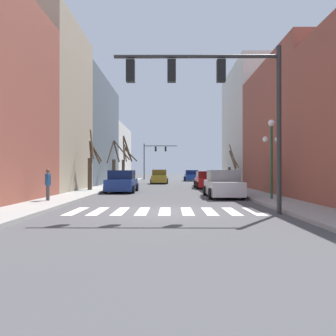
{
  "coord_description": "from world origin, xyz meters",
  "views": [
    {
      "loc": [
        0.22,
        -13.04,
        1.69
      ],
      "look_at": [
        -0.01,
        20.52,
        1.85
      ],
      "focal_mm": 35.0,
      "sensor_mm": 36.0,
      "label": 1
    }
  ],
  "objects": [
    {
      "name": "street_tree_left_far",
      "position": [
        5.99,
        18.07,
        1.78
      ],
      "size": [
        0.79,
        1.55,
        3.96
      ],
      "color": "brown",
      "rests_on": "sidewalk_right"
    },
    {
      "name": "pedestrian_crossing_street",
      "position": [
        -5.9,
        3.25,
        1.08
      ],
      "size": [
        0.44,
        0.61,
        1.58
      ],
      "rotation": [
        0.0,
        0.0,
        5.28
      ],
      "color": "#4C4C51",
      "rests_on": "sidewalk_left"
    },
    {
      "name": "car_parked_left_far",
      "position": [
        3.42,
        6.89,
        0.78
      ],
      "size": [
        2.09,
        4.64,
        1.66
      ],
      "rotation": [
        0.0,
        0.0,
        1.57
      ],
      "color": "silver",
      "rests_on": "ground_plane"
    },
    {
      "name": "street_lamp_right_corner",
      "position": [
        5.57,
        4.25,
        3.12
      ],
      "size": [
        0.95,
        0.36,
        4.18
      ],
      "color": "#1E4C2D",
      "rests_on": "sidewalk_right"
    },
    {
      "name": "street_tree_left_near",
      "position": [
        -5.39,
        19.77,
        2.08
      ],
      "size": [
        2.11,
        1.91,
        4.52
      ],
      "color": "#473828",
      "rests_on": "sidewalk_left"
    },
    {
      "name": "sidewalk_right",
      "position": [
        5.66,
        0.0,
        0.07
      ],
      "size": [
        2.15,
        90.0,
        0.15
      ],
      "color": "#9E9E99",
      "rests_on": "ground_plane"
    },
    {
      "name": "car_driving_away_lane",
      "position": [
        -3.38,
        11.28,
        0.77
      ],
      "size": [
        2.17,
        4.22,
        1.64
      ],
      "rotation": [
        0.0,
        0.0,
        1.57
      ],
      "color": "navy",
      "rests_on": "ground_plane"
    },
    {
      "name": "sidewalk_left",
      "position": [
        -5.66,
        0.0,
        0.07
      ],
      "size": [
        2.15,
        90.0,
        0.15
      ],
      "color": "#9E9E99",
      "rests_on": "ground_plane"
    },
    {
      "name": "traffic_signal_far",
      "position": [
        -2.7,
        43.95,
        4.47
      ],
      "size": [
        5.85,
        0.28,
        6.22
      ],
      "color": "#2D2D2D",
      "rests_on": "ground_plane"
    },
    {
      "name": "street_tree_right_far",
      "position": [
        -5.26,
        26.57,
        2.81
      ],
      "size": [
        1.9,
        2.55,
        5.7
      ],
      "color": "#473828",
      "rests_on": "sidewalk_left"
    },
    {
      "name": "crosswalk_stripes",
      "position": [
        -0.0,
        0.21,
        0.0
      ],
      "size": [
        7.65,
        2.6,
        0.01
      ],
      "color": "white",
      "rests_on": "ground_plane"
    },
    {
      "name": "car_at_intersection",
      "position": [
        -1.07,
        26.28,
        0.78
      ],
      "size": [
        2.05,
        4.52,
        1.68
      ],
      "rotation": [
        0.0,
        0.0,
        -1.57
      ],
      "color": "#A38423",
      "rests_on": "ground_plane"
    },
    {
      "name": "building_row_right",
      "position": [
        9.73,
        12.73,
        5.16
      ],
      "size": [
        6.0,
        34.14,
        12.42
      ],
      "color": "#934C3D",
      "rests_on": "ground_plane"
    },
    {
      "name": "car_parked_right_far",
      "position": [
        3.46,
        16.57,
        0.72
      ],
      "size": [
        2.0,
        4.48,
        1.54
      ],
      "rotation": [
        0.0,
        0.0,
        1.57
      ],
      "color": "red",
      "rests_on": "ground_plane"
    },
    {
      "name": "ground_plane",
      "position": [
        0.0,
        0.0,
        0.0
      ],
      "size": [
        240.0,
        240.0,
        0.0
      ],
      "primitive_type": "plane",
      "color": "#4C4C4F"
    },
    {
      "name": "building_row_left",
      "position": [
        -9.73,
        18.39,
        5.41
      ],
      "size": [
        6.0,
        51.01,
        12.71
      ],
      "color": "#934C3D",
      "rests_on": "ground_plane"
    },
    {
      "name": "street_tree_right_near",
      "position": [
        -5.83,
        11.86,
        2.02
      ],
      "size": [
        1.16,
        3.08,
        4.6
      ],
      "color": "#473828",
      "rests_on": "sidewalk_left"
    },
    {
      "name": "car_parked_left_mid",
      "position": [
        3.37,
        35.42,
        0.75
      ],
      "size": [
        2.19,
        4.53,
        1.61
      ],
      "rotation": [
        0.0,
        0.0,
        1.57
      ],
      "color": "navy",
      "rests_on": "ground_plane"
    },
    {
      "name": "traffic_signal_near",
      "position": [
        2.03,
        -0.64,
        4.72
      ],
      "size": [
        6.35,
        0.28,
        6.38
      ],
      "color": "#2D2D2D",
      "rests_on": "ground_plane"
    }
  ]
}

